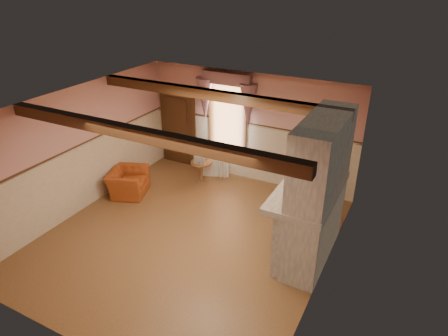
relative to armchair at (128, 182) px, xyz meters
The scene contains 26 objects.
floor 2.43m from the armchair, 20.82° to the right, with size 5.50×6.00×0.01m, color brown.
ceiling 3.46m from the armchair, 20.82° to the right, with size 5.50×6.00×0.01m, color silver.
wall_back 3.29m from the armchair, 43.65° to the left, with size 5.50×0.02×2.80m, color tan.
wall_front 4.59m from the armchair, 59.75° to the right, with size 5.50×0.02×2.80m, color tan.
wall_left 1.47m from the armchair, 120.41° to the right, with size 0.02×6.00×2.80m, color tan.
wall_right 5.19m from the armchair, ahead, with size 0.02×6.00×2.80m, color tan.
wainscot 2.45m from the armchair, 20.82° to the right, with size 5.50×6.00×1.50m, color beige, non-canonical shape.
chair_rail 2.68m from the armchair, 20.82° to the right, with size 5.50×6.00×0.08m, color black, non-canonical shape.
firebox 4.26m from the armchair, ahead, with size 0.20×0.95×0.90m, color black.
armchair is the anchor object (origin of this frame).
side_table 1.88m from the armchair, 48.05° to the left, with size 0.54×0.54×0.55m, color brown.
book_stack 1.90m from the armchair, 48.67° to the left, with size 0.26×0.32×0.20m, color #B7AD8C.
radiator 2.34m from the armchair, 52.06° to the left, with size 0.70×0.18×0.60m, color white.
bowl 4.64m from the armchair, ahead, with size 0.37×0.37×0.09m, color brown.
mantel_clock 4.66m from the armchair, ahead, with size 0.14×0.24×0.20m, color black.
oil_lamp 4.66m from the armchair, ahead, with size 0.11×0.11×0.28m, color #B98034.
candle_red 4.72m from the armchair, 10.33° to the right, with size 0.06×0.06×0.16m, color #B52716.
jar_yellow 4.72m from the armchair, 10.72° to the right, with size 0.06×0.06×0.12m, color gold.
fireplace 4.81m from the armchair, ahead, with size 0.85×2.00×2.80m, color gray.
mantel 4.62m from the armchair, ahead, with size 1.05×2.05×0.12m, color gray.
overmantel_mirror 4.62m from the armchair, ahead, with size 0.06×1.44×1.04m, color silver.
door 2.22m from the armchair, 85.94° to the left, with size 1.10×0.10×2.10m, color black.
window 3.00m from the armchair, 52.07° to the left, with size 1.06×0.08×2.02m, color white.
window_drapes 3.25m from the armchair, 50.86° to the left, with size 1.30×0.14×1.40m, color gray.
ceiling_beam_front 3.87m from the armchair, 42.43° to the right, with size 5.50×0.18×0.20m, color black.
ceiling_beam_back 3.30m from the armchair, ahead, with size 5.50×0.18×0.20m, color black.
Camera 1 is at (3.79, -5.66, 4.96)m, focal length 32.00 mm.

